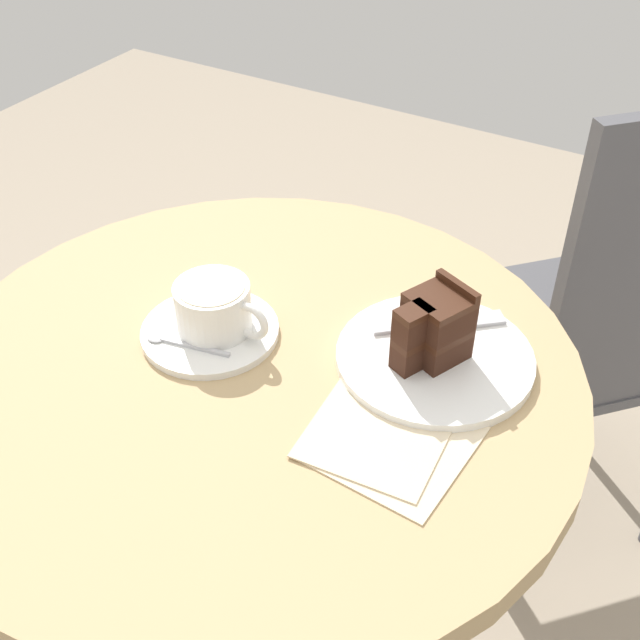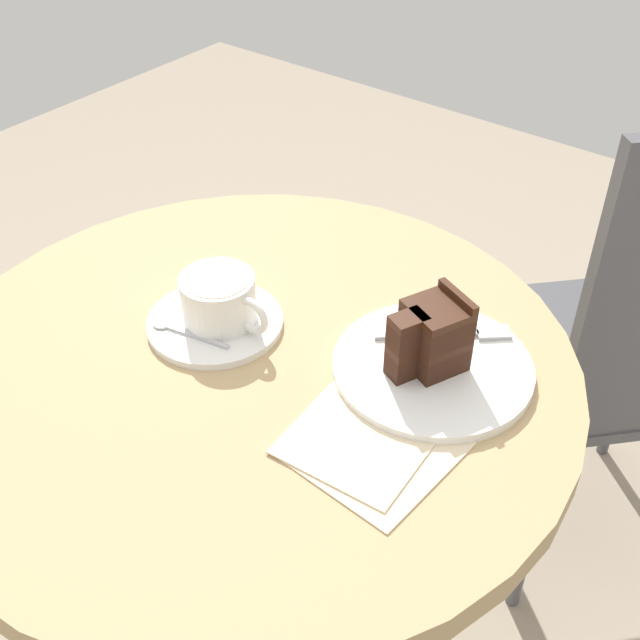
% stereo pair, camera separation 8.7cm
% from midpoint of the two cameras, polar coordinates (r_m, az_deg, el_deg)
% --- Properties ---
extents(cafe_table, '(0.72, 0.72, 0.75)m').
position_cam_midpoint_polar(cafe_table, '(0.97, -1.94, -8.57)').
color(cafe_table, tan).
rests_on(cafe_table, ground).
extents(saucer, '(0.16, 0.16, 0.01)m').
position_cam_midpoint_polar(saucer, '(0.93, -4.82, -0.29)').
color(saucer, white).
rests_on(saucer, cafe_table).
extents(coffee_cup, '(0.12, 0.09, 0.06)m').
position_cam_midpoint_polar(coffee_cup, '(0.90, -4.43, 1.41)').
color(coffee_cup, white).
rests_on(coffee_cup, saucer).
extents(teaspoon, '(0.10, 0.03, 0.00)m').
position_cam_midpoint_polar(teaspoon, '(0.91, -7.23, -0.88)').
color(teaspoon, '#B7B7BC').
rests_on(teaspoon, saucer).
extents(cake_plate, '(0.22, 0.22, 0.01)m').
position_cam_midpoint_polar(cake_plate, '(0.88, 10.84, -3.47)').
color(cake_plate, white).
rests_on(cake_plate, cafe_table).
extents(cake_slice, '(0.08, 0.09, 0.08)m').
position_cam_midpoint_polar(cake_slice, '(0.85, 10.84, -1.28)').
color(cake_slice, '#381E14').
rests_on(cake_slice, cake_plate).
extents(fork, '(0.13, 0.11, 0.00)m').
position_cam_midpoint_polar(fork, '(0.91, 12.60, -1.08)').
color(fork, '#B7B7BC').
rests_on(fork, cake_plate).
extents(napkin, '(0.16, 0.15, 0.00)m').
position_cam_midpoint_polar(napkin, '(0.79, 6.56, -8.86)').
color(napkin, beige).
rests_on(napkin, cafe_table).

